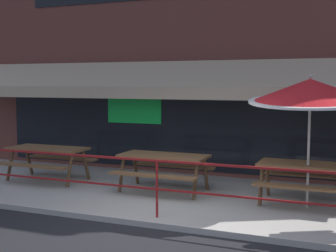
# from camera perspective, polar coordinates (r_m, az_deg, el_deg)

# --- Properties ---
(ground_plane) EXTENTS (120.00, 120.00, 0.00)m
(ground_plane) POSITION_cam_1_polar(r_m,az_deg,el_deg) (7.68, -2.27, -12.35)
(ground_plane) COLOR black
(patio_deck) EXTENTS (15.00, 4.00, 0.10)m
(patio_deck) POSITION_cam_1_polar(r_m,az_deg,el_deg) (9.45, 2.86, -8.65)
(patio_deck) COLOR #ADA89E
(patio_deck) RESTS_ON ground
(restaurant_building) EXTENTS (15.00, 1.60, 7.23)m
(restaurant_building) POSITION_cam_1_polar(r_m,az_deg,el_deg) (11.36, 6.79, 11.65)
(restaurant_building) COLOR brown
(restaurant_building) RESTS_ON ground
(patio_railing) EXTENTS (13.84, 0.04, 0.97)m
(patio_railing) POSITION_cam_1_polar(r_m,az_deg,el_deg) (7.75, -1.36, -6.08)
(patio_railing) COLOR maroon
(patio_railing) RESTS_ON patio_deck
(picnic_table_left) EXTENTS (1.80, 1.42, 0.76)m
(picnic_table_left) POSITION_cam_1_polar(r_m,az_deg,el_deg) (10.98, -14.45, -3.36)
(picnic_table_left) COLOR brown
(picnic_table_left) RESTS_ON patio_deck
(picnic_table_centre) EXTENTS (1.80, 1.42, 0.76)m
(picnic_table_centre) POSITION_cam_1_polar(r_m,az_deg,el_deg) (9.57, -0.53, -4.45)
(picnic_table_centre) COLOR brown
(picnic_table_centre) RESTS_ON patio_deck
(picnic_table_right) EXTENTS (1.80, 1.42, 0.76)m
(picnic_table_right) POSITION_cam_1_polar(r_m,az_deg,el_deg) (8.90, 16.79, -5.42)
(picnic_table_right) COLOR brown
(picnic_table_right) RESTS_ON patio_deck
(patio_umbrella_right) EXTENTS (2.14, 2.14, 2.39)m
(patio_umbrella_right) POSITION_cam_1_polar(r_m,az_deg,el_deg) (8.59, 16.94, 4.09)
(patio_umbrella_right) COLOR #B7B2A8
(patio_umbrella_right) RESTS_ON patio_deck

